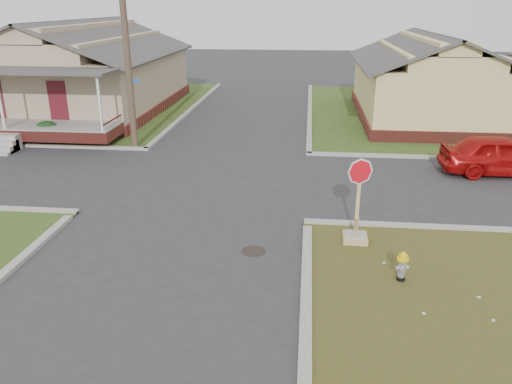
# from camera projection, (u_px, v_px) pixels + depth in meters

# --- Properties ---
(ground) EXTENTS (120.00, 120.00, 0.00)m
(ground) POSITION_uv_depth(u_px,v_px,m) (177.00, 239.00, 13.82)
(ground) COLOR #2D2D30
(ground) RESTS_ON ground
(verge_far_left) EXTENTS (19.00, 19.00, 0.05)m
(verge_far_left) POSITION_uv_depth(u_px,v_px,m) (49.00, 105.00, 31.82)
(verge_far_left) COLOR #304B1A
(verge_far_left) RESTS_ON ground
(curbs) EXTENTS (80.00, 40.00, 0.12)m
(curbs) POSITION_uv_depth(u_px,v_px,m) (211.00, 180.00, 18.47)
(curbs) COLOR #9C978D
(curbs) RESTS_ON ground
(manhole) EXTENTS (0.64, 0.64, 0.01)m
(manhole) POSITION_uv_depth(u_px,v_px,m) (254.00, 251.00, 13.14)
(manhole) COLOR black
(manhole) RESTS_ON ground
(corner_house) EXTENTS (10.10, 15.50, 5.30)m
(corner_house) POSITION_uv_depth(u_px,v_px,m) (80.00, 72.00, 29.50)
(corner_house) COLOR maroon
(corner_house) RESTS_ON ground
(side_house_yellow) EXTENTS (7.60, 11.60, 4.70)m
(side_house_yellow) POSITION_uv_depth(u_px,v_px,m) (428.00, 79.00, 27.41)
(side_house_yellow) COLOR maroon
(side_house_yellow) RESTS_ON ground
(utility_pole) EXTENTS (1.80, 0.28, 9.00)m
(utility_pole) POSITION_uv_depth(u_px,v_px,m) (126.00, 40.00, 20.85)
(utility_pole) COLOR #3E2F24
(utility_pole) RESTS_ON ground
(fire_hydrant) EXTENTS (0.28, 0.28, 0.74)m
(fire_hydrant) POSITION_uv_depth(u_px,v_px,m) (402.00, 265.00, 11.54)
(fire_hydrant) COLOR black
(fire_hydrant) RESTS_ON ground
(stop_sign) EXTENTS (0.67, 0.65, 2.36)m
(stop_sign) POSITION_uv_depth(u_px,v_px,m) (356.00, 224.00, 13.43)
(stop_sign) COLOR tan
(stop_sign) RESTS_ON ground
(red_sedan) EXTENTS (4.46, 1.93, 1.50)m
(red_sedan) POSITION_uv_depth(u_px,v_px,m) (501.00, 155.00, 18.82)
(red_sedan) COLOR #AC0C0C
(red_sedan) RESTS_ON ground
(hedge_right) EXTENTS (1.33, 1.09, 1.02)m
(hedge_right) POSITION_uv_depth(u_px,v_px,m) (48.00, 131.00, 23.14)
(hedge_right) COLOR #143815
(hedge_right) RESTS_ON verge_far_left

